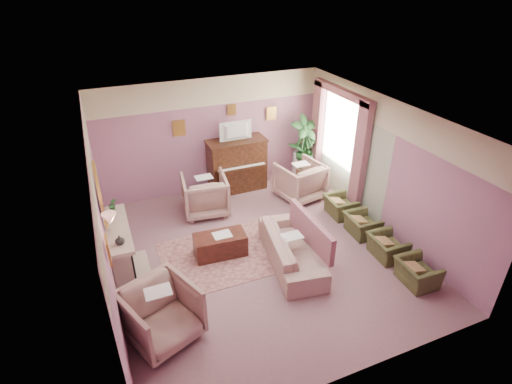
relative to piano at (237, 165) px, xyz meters
name	(u,v)px	position (x,y,z in m)	size (l,w,h in m)	color
floor	(261,252)	(-0.50, -2.68, -0.65)	(5.50, 6.00, 0.01)	#855D67
ceiling	(262,118)	(-0.50, -2.68, 2.15)	(5.50, 6.00, 0.01)	white
wall_back	(212,136)	(-0.50, 0.32, 0.75)	(5.50, 0.02, 2.80)	slate
wall_front	(358,302)	(-0.50, -5.68, 0.75)	(5.50, 0.02, 2.80)	slate
wall_left	(103,224)	(-3.25, -2.68, 0.75)	(0.02, 6.00, 2.80)	slate
wall_right	(384,166)	(2.25, -2.68, 0.75)	(0.02, 6.00, 2.80)	slate
picture_rail_band	(210,92)	(-0.50, 0.31, 1.82)	(5.50, 0.01, 0.65)	beige
stripe_panel	(346,157)	(2.23, -1.38, 0.42)	(0.01, 3.00, 2.15)	#A5B19A
fireplace_surround	(121,256)	(-3.09, -2.48, -0.10)	(0.30, 1.40, 1.10)	#B09E8D
fireplace_inset	(128,262)	(-2.99, -2.48, -0.25)	(0.18, 0.72, 0.68)	black
fire_ember	(132,269)	(-2.95, -2.48, -0.43)	(0.06, 0.54, 0.10)	orange
mantel_shelf	(117,229)	(-3.06, -2.48, 0.47)	(0.40, 1.55, 0.07)	#B09E8D
hearth	(137,277)	(-2.89, -2.48, -0.64)	(0.55, 1.50, 0.02)	#B09E8D
mirror_frame	(100,196)	(-3.20, -2.48, 1.15)	(0.04, 0.72, 1.20)	gold
mirror_glass	(102,195)	(-3.17, -2.48, 1.15)	(0.01, 0.60, 1.06)	silver
sconce_shade	(109,219)	(-3.12, -3.53, 1.33)	(0.20, 0.20, 0.16)	tan
piano	(237,165)	(0.00, 0.00, 0.00)	(1.40, 0.60, 1.30)	#351C10
piano_keyshelf	(242,169)	(0.00, -0.35, 0.07)	(1.30, 0.12, 0.06)	#351C10
piano_keys	(242,167)	(0.00, -0.35, 0.11)	(1.20, 0.08, 0.02)	silver
piano_top	(236,141)	(0.00, 0.00, 0.66)	(1.45, 0.65, 0.04)	#351C10
television	(237,130)	(0.00, -0.05, 0.95)	(0.80, 0.12, 0.48)	black
print_back_left	(179,128)	(-1.30, 0.28, 1.07)	(0.30, 0.03, 0.38)	gold
print_back_right	(271,113)	(1.05, 0.28, 1.13)	(0.26, 0.03, 0.34)	gold
print_back_mid	(232,110)	(0.00, 0.28, 1.35)	(0.22, 0.03, 0.26)	gold
print_left_wall	(108,250)	(-3.21, -3.88, 1.07)	(0.03, 0.28, 0.36)	gold
window_blind	(341,128)	(2.20, -1.13, 1.05)	(0.03, 1.40, 1.80)	beige
curtain_left	(360,160)	(2.12, -2.05, 0.65)	(0.16, 0.34, 2.60)	#905261
curtain_right	(317,132)	(2.12, -0.21, 0.65)	(0.16, 0.34, 2.60)	#905261
pelmet	(342,92)	(2.12, -1.13, 1.91)	(0.16, 2.20, 0.16)	#905261
mantel_plant	(113,205)	(-3.05, -1.93, 0.64)	(0.16, 0.16, 0.28)	#1C4820
mantel_vase	(120,240)	(-3.05, -2.98, 0.58)	(0.16, 0.16, 0.16)	beige
area_rug	(226,255)	(-1.16, -2.49, -0.64)	(2.50, 1.80, 0.01)	#98615E
coffee_table	(220,245)	(-1.25, -2.42, -0.43)	(1.00, 0.50, 0.45)	#3C1913
table_paper	(222,235)	(-1.20, -2.42, -0.20)	(0.35, 0.28, 0.01)	silver
sofa	(292,243)	(-0.06, -3.14, -0.23)	(0.69, 2.06, 0.83)	tan
sofa_throw	(311,231)	(0.34, -3.14, -0.05)	(0.10, 1.56, 0.57)	#905261
floral_armchair_left	(205,193)	(-1.07, -0.79, -0.14)	(0.98, 0.98, 1.02)	tan
floral_armchair_right	(300,179)	(1.25, -1.02, -0.14)	(0.98, 0.98, 1.02)	tan
floral_armchair_front	(161,312)	(-2.68, -4.01, -0.14)	(0.98, 0.98, 1.02)	tan
olive_chair_a	(417,269)	(1.72, -4.55, -0.35)	(0.49, 0.70, 0.60)	#414524
olive_chair_b	(387,244)	(1.72, -3.73, -0.35)	(0.49, 0.70, 0.60)	#414524
olive_chair_c	(362,222)	(1.72, -2.91, -0.35)	(0.49, 0.70, 0.60)	#414524
olive_chair_d	(340,203)	(1.72, -2.09, -0.35)	(0.49, 0.70, 0.60)	#414524
side_table	(302,165)	(1.84, -0.04, -0.30)	(0.52, 0.52, 0.70)	silver
side_plant_big	(303,147)	(1.84, -0.04, 0.22)	(0.30, 0.30, 0.34)	#1C4820
side_plant_small	(309,149)	(1.96, -0.14, 0.19)	(0.16, 0.16, 0.28)	#1C4820
palm_pot	(302,174)	(1.76, -0.21, -0.48)	(0.34, 0.34, 0.34)	brown
palm_plant	(304,143)	(1.76, -0.21, 0.41)	(0.76, 0.76, 1.44)	#1C4820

